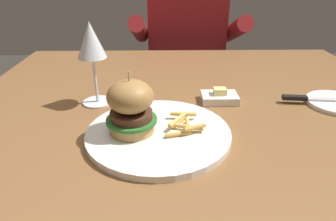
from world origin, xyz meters
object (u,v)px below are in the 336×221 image
object	(u,v)px
burger_sandwich	(131,107)
wine_glass	(91,44)
butter_dish	(219,97)
main_plate	(158,133)
table_knife	(317,99)
diner_person	(185,70)

from	to	relation	value
burger_sandwich	wine_glass	xyz separation A→B (m)	(-0.10, 0.17, 0.08)
wine_glass	butter_dish	world-z (taller)	wine_glass
main_plate	table_knife	world-z (taller)	table_knife
main_plate	burger_sandwich	xyz separation A→B (m)	(-0.05, 0.00, 0.06)
burger_sandwich	main_plate	bearing A→B (deg)	-0.41
butter_dish	diner_person	bearing A→B (deg)	92.16
wine_glass	butter_dish	xyz separation A→B (m)	(0.31, 0.00, -0.14)
burger_sandwich	diner_person	size ratio (longest dim) A/B	0.11
diner_person	wine_glass	bearing A→B (deg)	-109.98
burger_sandwich	butter_dish	xyz separation A→B (m)	(0.21, 0.17, -0.06)
burger_sandwich	butter_dish	size ratio (longest dim) A/B	1.39
diner_person	butter_dish	bearing A→B (deg)	-87.84
main_plate	butter_dish	size ratio (longest dim) A/B	3.24
burger_sandwich	butter_dish	distance (m)	0.27
table_knife	butter_dish	world-z (taller)	butter_dish
table_knife	main_plate	bearing A→B (deg)	-159.34
butter_dish	burger_sandwich	bearing A→B (deg)	-140.97
main_plate	diner_person	size ratio (longest dim) A/B	0.25
burger_sandwich	table_knife	world-z (taller)	burger_sandwich
diner_person	main_plate	bearing A→B (deg)	-97.57
wine_glass	table_knife	size ratio (longest dim) A/B	0.97
wine_glass	table_knife	bearing A→B (deg)	-1.84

